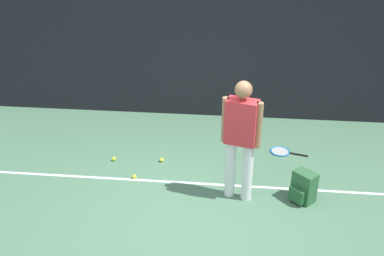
{
  "coord_description": "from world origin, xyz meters",
  "views": [
    {
      "loc": [
        0.51,
        -4.55,
        3.52
      ],
      "look_at": [
        0.0,
        0.4,
        1.0
      ],
      "focal_mm": 39.81,
      "sensor_mm": 36.0,
      "label": 1
    }
  ],
  "objects_px": {
    "tennis_racket": "(282,152)",
    "tennis_ball_mid_court": "(162,160)",
    "tennis_ball_near_player": "(114,159)",
    "tennis_ball_by_fence": "(134,177)",
    "tennis_player": "(241,135)",
    "backpack": "(303,187)"
  },
  "relations": [
    {
      "from": "tennis_ball_by_fence",
      "to": "tennis_ball_mid_court",
      "type": "height_order",
      "value": "same"
    },
    {
      "from": "tennis_ball_by_fence",
      "to": "tennis_ball_mid_court",
      "type": "distance_m",
      "value": 0.61
    },
    {
      "from": "backpack",
      "to": "tennis_ball_by_fence",
      "type": "height_order",
      "value": "backpack"
    },
    {
      "from": "tennis_ball_near_player",
      "to": "backpack",
      "type": "bearing_deg",
      "value": -14.99
    },
    {
      "from": "tennis_player",
      "to": "tennis_racket",
      "type": "relative_size",
      "value": 2.67
    },
    {
      "from": "tennis_ball_near_player",
      "to": "tennis_ball_mid_court",
      "type": "bearing_deg",
      "value": 3.41
    },
    {
      "from": "tennis_player",
      "to": "tennis_ball_by_fence",
      "type": "distance_m",
      "value": 1.81
    },
    {
      "from": "backpack",
      "to": "tennis_ball_mid_court",
      "type": "relative_size",
      "value": 6.67
    },
    {
      "from": "backpack",
      "to": "tennis_ball_near_player",
      "type": "relative_size",
      "value": 6.67
    },
    {
      "from": "tennis_ball_mid_court",
      "to": "tennis_ball_by_fence",
      "type": "bearing_deg",
      "value": -121.97
    },
    {
      "from": "tennis_player",
      "to": "tennis_racket",
      "type": "height_order",
      "value": "tennis_player"
    },
    {
      "from": "tennis_ball_near_player",
      "to": "tennis_ball_by_fence",
      "type": "relative_size",
      "value": 1.0
    },
    {
      "from": "backpack",
      "to": "tennis_ball_near_player",
      "type": "distance_m",
      "value": 2.94
    },
    {
      "from": "tennis_player",
      "to": "tennis_ball_near_player",
      "type": "bearing_deg",
      "value": 174.72
    },
    {
      "from": "tennis_player",
      "to": "tennis_ball_mid_court",
      "type": "xyz_separation_m",
      "value": [
        -1.2,
        0.8,
        -0.93
      ]
    },
    {
      "from": "tennis_racket",
      "to": "tennis_ball_mid_court",
      "type": "xyz_separation_m",
      "value": [
        -1.92,
        -0.5,
        0.02
      ]
    },
    {
      "from": "backpack",
      "to": "tennis_ball_mid_court",
      "type": "height_order",
      "value": "backpack"
    },
    {
      "from": "tennis_player",
      "to": "tennis_ball_mid_court",
      "type": "height_order",
      "value": "tennis_player"
    },
    {
      "from": "tennis_player",
      "to": "backpack",
      "type": "xyz_separation_m",
      "value": [
        0.88,
        -0.0,
        -0.76
      ]
    },
    {
      "from": "tennis_player",
      "to": "tennis_ball_near_player",
      "type": "distance_m",
      "value": 2.3
    },
    {
      "from": "tennis_racket",
      "to": "tennis_ball_near_player",
      "type": "relative_size",
      "value": 9.65
    },
    {
      "from": "tennis_player",
      "to": "tennis_ball_mid_court",
      "type": "bearing_deg",
      "value": 162.09
    }
  ]
}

